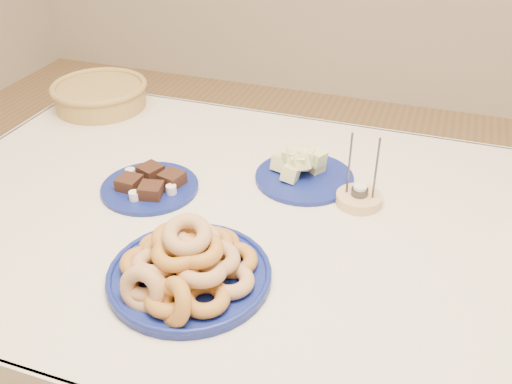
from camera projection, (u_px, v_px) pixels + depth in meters
dining_table at (263, 253)px, 1.38m from camera, size 1.71×1.11×0.75m
donut_platter at (187, 266)px, 1.12m from camera, size 0.41×0.41×0.15m
melon_plate at (303, 169)px, 1.45m from camera, size 0.32×0.32×0.09m
brownie_plate at (150, 185)px, 1.42m from camera, size 0.26×0.26×0.04m
wicker_basket at (100, 94)px, 1.82m from camera, size 0.37×0.37×0.08m
candle_holder at (359, 197)px, 1.36m from camera, size 0.12×0.12×0.18m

